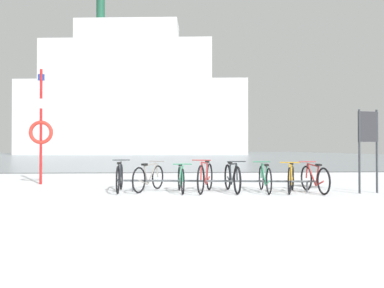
% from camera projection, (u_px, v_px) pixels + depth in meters
% --- Properties ---
extents(ground, '(80.00, 132.00, 0.08)m').
position_uv_depth(ground, '(172.00, 156.00, 61.04)').
color(ground, white).
extents(bike_rack, '(4.87, 0.62, 0.31)m').
position_uv_depth(bike_rack, '(219.00, 181.00, 9.56)').
color(bike_rack, '#4C5156').
rests_on(bike_rack, ground).
extents(bicycle_0, '(0.46, 1.70, 0.81)m').
position_uv_depth(bicycle_0, '(120.00, 177.00, 9.67)').
color(bicycle_0, black).
rests_on(bicycle_0, ground).
extents(bicycle_1, '(0.77, 1.54, 0.77)m').
position_uv_depth(bicycle_1, '(149.00, 178.00, 9.79)').
color(bicycle_1, black).
rests_on(bicycle_1, ground).
extents(bicycle_2, '(0.46, 1.58, 0.74)m').
position_uv_depth(bicycle_2, '(181.00, 179.00, 9.50)').
color(bicycle_2, black).
rests_on(bicycle_2, ground).
extents(bicycle_3, '(0.64, 1.68, 0.83)m').
position_uv_depth(bicycle_3, '(205.00, 177.00, 9.52)').
color(bicycle_3, black).
rests_on(bicycle_3, ground).
extents(bicycle_4, '(0.46, 1.78, 0.80)m').
position_uv_depth(bicycle_4, '(232.00, 178.00, 9.59)').
color(bicycle_4, black).
rests_on(bicycle_4, ground).
extents(bicycle_5, '(0.46, 1.73, 0.76)m').
position_uv_depth(bicycle_5, '(265.00, 178.00, 9.58)').
color(bicycle_5, black).
rests_on(bicycle_5, ground).
extents(bicycle_6, '(0.70, 1.51, 0.78)m').
position_uv_depth(bicycle_6, '(291.00, 178.00, 9.50)').
color(bicycle_6, black).
rests_on(bicycle_6, ground).
extents(bicycle_7, '(0.46, 1.62, 0.77)m').
position_uv_depth(bicycle_7, '(314.00, 179.00, 9.45)').
color(bicycle_7, black).
rests_on(bicycle_7, ground).
extents(info_sign, '(0.55, 0.13, 2.07)m').
position_uv_depth(info_sign, '(368.00, 136.00, 9.34)').
color(info_sign, '#33383D').
rests_on(info_sign, ground).
extents(rescue_post, '(0.74, 0.11, 3.56)m').
position_uv_depth(rescue_post, '(41.00, 129.00, 11.68)').
color(rescue_post, red).
rests_on(rescue_post, ground).
extents(ferry_ship, '(40.65, 11.85, 29.62)m').
position_uv_depth(ferry_ship, '(132.00, 99.00, 67.90)').
color(ferry_ship, white).
rests_on(ferry_ship, ground).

